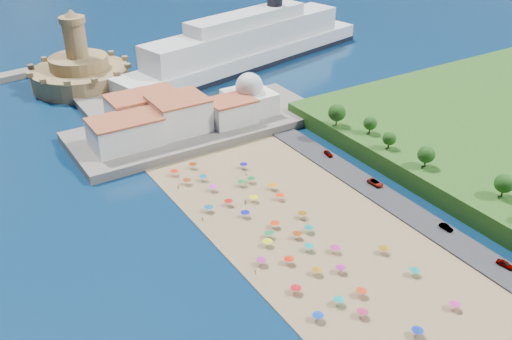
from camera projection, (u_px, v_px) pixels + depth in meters
ground at (295, 242)px, 144.54m from camera, size 700.00×700.00×0.00m
terrace at (199, 126)px, 202.49m from camera, size 90.00×36.00×3.00m
jetty at (106, 107)px, 218.33m from camera, size 18.00×70.00×2.40m
waterfront_buildings at (163, 117)px, 193.81m from camera, size 57.00×29.00×11.00m
domed_building at (249, 97)px, 206.66m from camera, size 16.00×16.00×15.00m
fortress at (80, 71)px, 237.87m from camera, size 40.00×40.00×32.40m
cruise_ship at (247, 46)px, 261.29m from camera, size 137.83×50.23×29.86m
beach_parasols at (318, 259)px, 135.15m from camera, size 30.92×114.29×2.20m
beachgoers at (280, 245)px, 141.76m from camera, size 33.41×93.76×1.82m
parked_cars at (399, 197)px, 160.70m from camera, size 2.65×71.17×1.44m
hillside_trees at (451, 167)px, 158.22m from camera, size 14.40×104.26×7.58m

